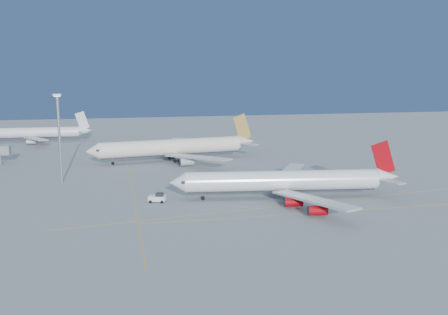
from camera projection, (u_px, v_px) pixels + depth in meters
ground at (285, 199)px, 134.44m from camera, size 500.00×500.00×0.00m
taxiway_lines at (227, 196)px, 137.37m from camera, size 118.86×140.00×0.02m
airliner_virgin at (287, 181)px, 134.92m from camera, size 63.03×56.19×15.56m
airliner_etihad at (175, 147)px, 191.23m from camera, size 66.56×60.94×17.39m
airliner_third at (35, 133)px, 242.58m from camera, size 54.59×50.37×14.66m
pushback_tug at (158, 198)px, 131.27m from camera, size 4.93×3.84×2.50m
light_mast at (59, 131)px, 151.15m from camera, size 2.37×2.37×27.39m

